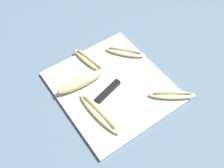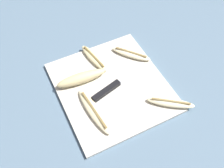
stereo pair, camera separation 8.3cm
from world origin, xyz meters
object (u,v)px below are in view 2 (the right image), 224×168
(knife, at_px, (111,88))
(banana_pale_long, at_px, (171,103))
(banana_bright_far, at_px, (131,54))
(banana_cream_curved, at_px, (94,111))
(banana_mellow_near, at_px, (81,78))
(banana_soft_right, at_px, (94,58))

(knife, relative_size, banana_pale_long, 1.62)
(banana_pale_long, relative_size, banana_bright_far, 1.05)
(banana_cream_curved, distance_m, banana_mellow_near, 0.14)
(banana_soft_right, xyz_separation_m, banana_bright_far, (0.04, 0.14, 0.00))
(banana_cream_curved, xyz_separation_m, banana_bright_far, (-0.17, 0.23, 0.00))
(banana_soft_right, bearing_deg, banana_mellow_near, -48.09)
(banana_soft_right, distance_m, banana_bright_far, 0.14)
(banana_soft_right, height_order, banana_bright_far, same)
(knife, relative_size, banana_cream_curved, 1.20)
(banana_bright_far, bearing_deg, banana_mellow_near, -82.34)
(knife, height_order, banana_pale_long, banana_pale_long)
(knife, relative_size, banana_mellow_near, 1.32)
(banana_mellow_near, bearing_deg, banana_pale_long, 45.83)
(banana_pale_long, bearing_deg, banana_bright_far, -177.41)
(banana_mellow_near, relative_size, banana_soft_right, 1.12)
(banana_pale_long, distance_m, banana_soft_right, 0.33)
(banana_cream_curved, xyz_separation_m, banana_pale_long, (0.09, 0.24, 0.00))
(knife, bearing_deg, banana_soft_right, 163.99)
(banana_cream_curved, height_order, banana_pale_long, banana_pale_long)
(banana_pale_long, height_order, banana_mellow_near, banana_mellow_near)
(banana_cream_curved, bearing_deg, knife, 122.93)
(banana_cream_curved, distance_m, banana_bright_far, 0.29)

